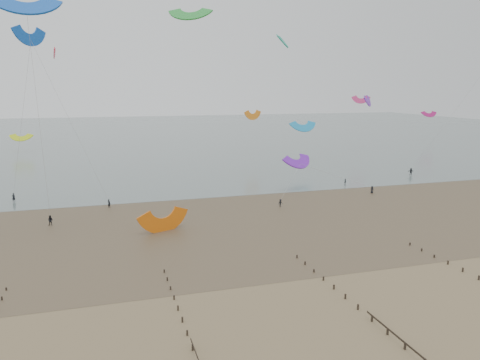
# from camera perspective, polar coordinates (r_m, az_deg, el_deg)

# --- Properties ---
(ground) EXTENTS (500.00, 500.00, 0.00)m
(ground) POSITION_cam_1_polar(r_m,az_deg,el_deg) (53.31, 8.21, -14.18)
(ground) COLOR brown
(ground) RESTS_ON ground
(sea_and_shore) EXTENTS (500.00, 665.00, 0.03)m
(sea_and_shore) POSITION_cam_1_polar(r_m,az_deg,el_deg) (82.86, -4.47, -4.79)
(sea_and_shore) COLOR #475654
(sea_and_shore) RESTS_ON ground
(kitesurfer_lead) EXTENTS (0.73, 0.71, 1.69)m
(kitesurfer_lead) POSITION_cam_1_polar(r_m,az_deg,el_deg) (93.75, -15.67, -2.77)
(kitesurfer_lead) COLOR black
(kitesurfer_lead) RESTS_ON ground
(kitesurfers) EXTENTS (113.74, 23.20, 1.86)m
(kitesurfers) POSITION_cam_1_polar(r_m,az_deg,el_deg) (108.02, 10.35, -0.72)
(kitesurfers) COLOR black
(kitesurfers) RESTS_ON ground
(grounded_kite) EXTENTS (9.19, 8.25, 4.15)m
(grounded_kite) POSITION_cam_1_polar(r_m,az_deg,el_deg) (76.91, -9.24, -6.18)
(grounded_kite) COLOR orange
(grounded_kite) RESTS_ON ground
(kites_airborne) EXTENTS (252.80, 119.38, 35.59)m
(kites_airborne) POSITION_cam_1_polar(r_m,az_deg,el_deg) (131.61, -8.86, 10.20)
(kites_airborne) COLOR purple
(kites_airborne) RESTS_ON ground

